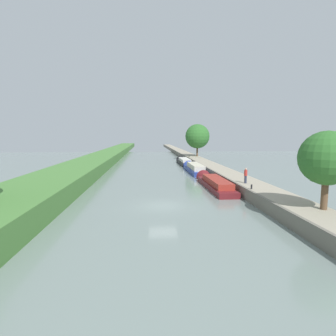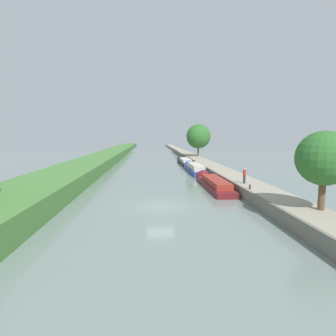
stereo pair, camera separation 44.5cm
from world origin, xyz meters
TOP-DOWN VIEW (x-y plane):
  - ground_plane at (0.00, 0.00)m, footprint 160.00×160.00m
  - left_grassy_bank at (-11.74, 0.00)m, footprint 6.77×260.00m
  - right_towpath at (9.99, 0.00)m, footprint 3.27×260.00m
  - stone_quay at (8.23, 0.00)m, footprint 0.25×260.00m
  - narrowboat_maroon at (6.69, 8.32)m, footprint 2.14×12.52m
  - narrowboat_blue at (6.70, 22.11)m, footprint 2.12×12.54m
  - narrowboat_black at (6.71, 35.21)m, footprint 2.14×12.10m
  - tree_rightbank_near at (10.91, -6.08)m, footprint 3.75×3.75m
  - tree_rightbank_midnear at (11.12, 42.79)m, footprint 5.98×5.98m
  - person_walking at (9.23, 4.50)m, footprint 0.34×0.34m
  - mooring_bollard_near at (8.65, 1.33)m, footprint 0.16×0.16m
  - mooring_bollard_far at (8.65, 40.07)m, footprint 0.16×0.16m

SIDE VIEW (x-z plane):
  - ground_plane at x=0.00m, z-range 0.00..0.00m
  - narrowboat_maroon at x=6.69m, z-range -0.51..1.52m
  - narrowboat_black at x=6.71m, z-range -0.49..1.55m
  - right_towpath at x=9.99m, z-range 0.00..1.10m
  - stone_quay at x=8.23m, z-range 0.00..1.15m
  - narrowboat_blue at x=6.70m, z-range -0.47..1.69m
  - left_grassy_bank at x=-11.74m, z-range 0.00..1.86m
  - mooring_bollard_near at x=8.65m, z-range 1.10..1.55m
  - mooring_bollard_far at x=8.65m, z-range 1.10..1.55m
  - person_walking at x=9.23m, z-range 1.15..2.81m
  - tree_rightbank_near at x=10.91m, z-range 1.95..7.43m
  - tree_rightbank_midnear at x=11.12m, z-range 2.06..9.98m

